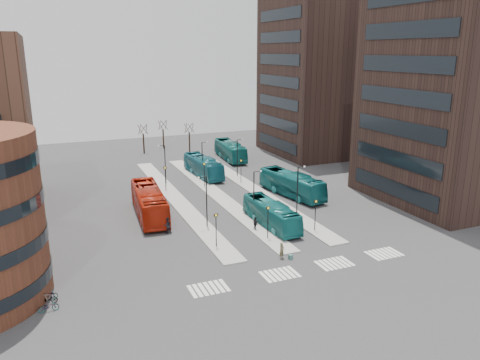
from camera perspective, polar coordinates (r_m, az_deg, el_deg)
name	(u,v)px	position (r m, az deg, el deg)	size (l,w,h in m)	color
ground	(311,292)	(41.90, 8.70, -13.33)	(160.00, 160.00, 0.00)	#2F2F31
island_left	(176,199)	(66.18, -7.85, -2.25)	(2.50, 45.00, 0.15)	#969690
island_mid	(216,194)	(67.85, -2.95, -1.68)	(2.50, 45.00, 0.15)	#969690
island_right	(254,189)	(69.99, 1.68, -1.12)	(2.50, 45.00, 0.15)	#969690
suitcase	(291,257)	(47.43, 6.18, -9.32)	(0.40, 0.32, 0.50)	navy
red_bus	(149,202)	(59.50, -11.03, -2.65)	(3.10, 13.24, 3.69)	#B3220D
teal_bus_a	(271,214)	(55.47, 3.81, -4.13)	(2.49, 10.65, 2.97)	#166D6E
teal_bus_b	(203,166)	(77.47, -4.51, 1.67)	(2.74, 11.73, 3.27)	#166170
teal_bus_c	(292,184)	(67.08, 6.30, -0.51)	(2.85, 12.20, 3.40)	#135E62
teal_bus_d	(230,151)	(89.28, -1.20, 3.61)	(2.88, 12.30, 3.43)	#136361
traveller	(282,251)	(47.28, 5.11, -8.57)	(0.62, 0.41, 1.69)	brown
commuter_a	(167,225)	(53.91, -8.84, -5.49)	(0.91, 0.71, 1.88)	black
commuter_b	(255,224)	(54.18, 1.89, -5.33)	(0.97, 0.40, 1.65)	black
commuter_c	(262,217)	(56.08, 2.68, -4.53)	(1.15, 0.66, 1.78)	black
bicycle_near	(48,307)	(41.44, -22.33, -14.09)	(0.56, 1.60, 0.84)	gray
bicycle_mid	(48,298)	(42.62, -22.37, -13.17)	(0.44, 1.56, 0.94)	gray
bicycle_far	(48,295)	(43.25, -22.38, -12.82)	(0.55, 1.57, 0.83)	gray
crosswalk_stripes	(306,269)	(45.74, 7.99, -10.70)	(22.35, 2.40, 0.01)	silver
tower_near	(461,90)	(70.05, 25.37, 9.87)	(20.12, 20.00, 30.00)	#2F1F1A
tower_far	(323,77)	(96.27, 10.12, 12.23)	(20.12, 20.00, 30.00)	#2F1F1A
sign_poles	(231,192)	(60.76, -1.11, -1.42)	(12.45, 22.12, 3.65)	black
lamp_posts	(225,173)	(65.29, -1.87, 0.84)	(14.04, 20.24, 6.12)	black
bare_trees	(165,138)	(97.95, -9.08, 5.09)	(10.97, 8.14, 5.90)	black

